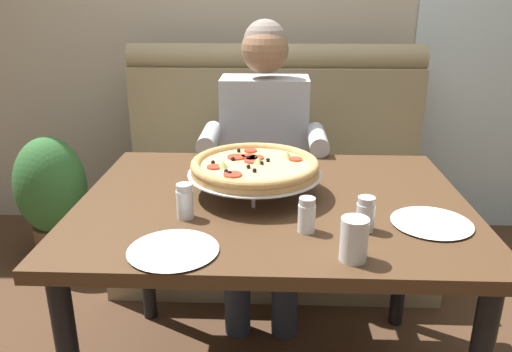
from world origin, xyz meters
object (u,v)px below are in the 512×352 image
Objects in this scene: dining_table at (273,223)px; diner_main at (264,150)px; potted_plant at (52,195)px; plate_near_right at (173,248)px; shaker_oregano at (307,217)px; plate_near_left at (432,221)px; drinking_glass at (354,242)px; shaker_parmesan at (365,216)px; pizza at (255,167)px; shaker_pepper_flakes at (185,204)px; booth_bench at (274,192)px.

diner_main is (-0.05, 0.68, 0.04)m from dining_table.
plate_near_right is at bearing -54.08° from potted_plant.
shaker_oregano is 0.37m from plate_near_left.
plate_near_left is at bearing 39.99° from drinking_glass.
diner_main is 0.95m from shaker_parmesan.
diner_main reaches higher than drinking_glass.
shaker_oregano is 0.16m from shaker_parmesan.
pizza is 1.89× the size of plate_near_left.
dining_table is 0.46m from drinking_glass.
dining_table is 0.33m from shaker_pepper_flakes.
shaker_parmesan is (0.16, 0.01, -0.00)m from shaker_oregano.
drinking_glass is at bearing -62.34° from dining_table.
diner_main reaches higher than plate_near_left.
plate_near_right is (-0.21, -1.04, 0.06)m from diner_main.
plate_near_left is (0.52, -0.21, -0.08)m from pizza.
diner_main reaches higher than potted_plant.
plate_near_left is 0.98× the size of plate_near_right.
drinking_glass is at bearing -55.28° from shaker_oregano.
pizza is 4.40× the size of shaker_oregano.
dining_table is at bearing -37.37° from potted_plant.
booth_bench is 3.57× the size of pizza.
shaker_pepper_flakes is at bearing 178.75° from plate_near_left.
pizza reaches higher than shaker_pepper_flakes.
diner_main is 0.65m from pizza.
shaker_pepper_flakes is 0.46× the size of plate_near_left.
plate_near_right is (-0.19, -0.41, -0.08)m from pizza.
shaker_parmesan is 1.84m from potted_plant.
diner_main is (-0.05, -0.27, 0.31)m from booth_bench.
plate_near_right is 1.58m from potted_plant.
plate_near_left is (0.46, -1.12, 0.37)m from booth_bench.
dining_table is 0.28m from shaker_oregano.
dining_table is at bearing -34.72° from pizza.
booth_bench is 0.98m from dining_table.
drinking_glass is at bearing -43.05° from potted_plant.
plate_near_left is 0.33m from drinking_glass.
booth_bench reaches higher than pizza.
booth_bench is 0.41m from diner_main.
shaker_parmesan is 0.43× the size of plate_near_left.
shaker_parmesan is (0.26, -0.22, 0.13)m from dining_table.
plate_near_right is at bearing -124.79° from dining_table.
pizza is 0.28m from shaker_pepper_flakes.
drinking_glass is (0.25, -1.06, 0.09)m from diner_main.
dining_table is 12.51× the size of shaker_parmesan.
booth_bench is 14.75× the size of shaker_pepper_flakes.
dining_table is 2.83× the size of pizza.
shaker_pepper_flakes is (-0.21, -0.84, 0.09)m from diner_main.
diner_main is at bearing 93.94° from dining_table.
plate_near_left is (0.50, -0.85, 0.06)m from diner_main.
shaker_pepper_flakes reaches higher than shaker_oregano.
pizza is at bearing -93.82° from booth_bench.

